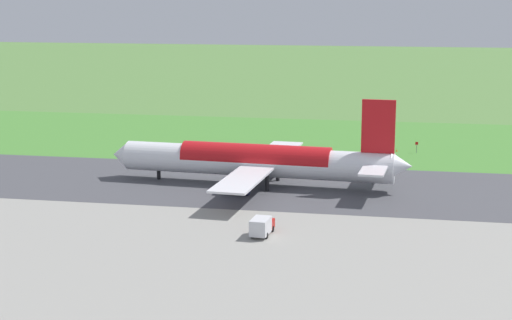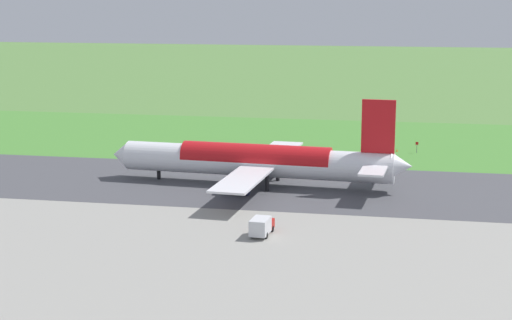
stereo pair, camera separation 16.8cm
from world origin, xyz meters
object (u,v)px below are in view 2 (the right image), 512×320
(no_stopping_sign, at_px, (417,147))
(traffic_cone_orange, at_px, (397,150))
(airliner_main, at_px, (258,161))
(service_truck_baggage, at_px, (262,226))

(no_stopping_sign, height_order, traffic_cone_orange, no_stopping_sign)
(airliner_main, distance_m, no_stopping_sign, 44.76)
(airliner_main, bearing_deg, service_truck_baggage, 101.52)
(airliner_main, xyz_separation_m, service_truck_baggage, (-6.09, 29.88, -2.95))
(service_truck_baggage, distance_m, traffic_cone_orange, 68.22)
(no_stopping_sign, bearing_deg, service_truck_baggage, 71.73)
(service_truck_baggage, xyz_separation_m, no_stopping_sign, (-21.46, -65.03, 0.03))
(traffic_cone_orange, bearing_deg, no_stopping_sign, 167.16)
(service_truck_baggage, bearing_deg, no_stopping_sign, -108.27)
(airliner_main, relative_size, no_stopping_sign, 22.54)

